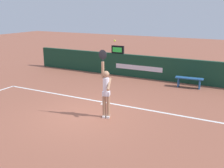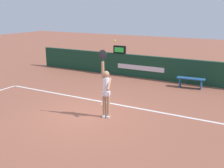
{
  "view_description": "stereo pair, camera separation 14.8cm",
  "coord_description": "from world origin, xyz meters",
  "px_view_note": "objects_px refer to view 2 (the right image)",
  "views": [
    {
      "loc": [
        5.37,
        -7.93,
        3.81
      ],
      "look_at": [
        1.05,
        0.23,
        1.27
      ],
      "focal_mm": 43.88,
      "sensor_mm": 36.0,
      "label": 1
    },
    {
      "loc": [
        5.5,
        -7.86,
        3.81
      ],
      "look_at": [
        1.05,
        0.23,
        1.27
      ],
      "focal_mm": 43.88,
      "sensor_mm": 36.0,
      "label": 2
    }
  ],
  "objects_px": {
    "tennis_player": "(106,90)",
    "speed_display": "(120,50)",
    "tennis_ball": "(115,41)",
    "courtside_bench_near": "(191,81)"
  },
  "relations": [
    {
      "from": "tennis_player",
      "to": "speed_display",
      "type": "bearing_deg",
      "value": 113.15
    },
    {
      "from": "tennis_ball",
      "to": "courtside_bench_near",
      "type": "distance_m",
      "value": 5.97
    },
    {
      "from": "speed_display",
      "to": "courtside_bench_near",
      "type": "relative_size",
      "value": 0.56
    },
    {
      "from": "tennis_ball",
      "to": "courtside_bench_near",
      "type": "height_order",
      "value": "tennis_ball"
    },
    {
      "from": "tennis_ball",
      "to": "courtside_bench_near",
      "type": "relative_size",
      "value": 0.05
    },
    {
      "from": "tennis_player",
      "to": "tennis_ball",
      "type": "bearing_deg",
      "value": 11.96
    },
    {
      "from": "tennis_ball",
      "to": "speed_display",
      "type": "bearing_deg",
      "value": 115.75
    },
    {
      "from": "speed_display",
      "to": "tennis_ball",
      "type": "bearing_deg",
      "value": -64.25
    },
    {
      "from": "speed_display",
      "to": "tennis_player",
      "type": "height_order",
      "value": "tennis_player"
    },
    {
      "from": "speed_display",
      "to": "tennis_ball",
      "type": "xyz_separation_m",
      "value": [
        2.94,
        -6.1,
        1.27
      ]
    }
  ]
}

